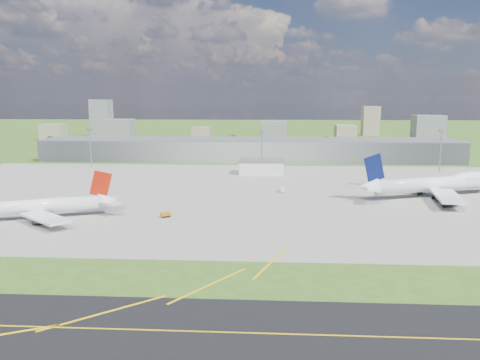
# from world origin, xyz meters

# --- Properties ---
(ground) EXTENTS (1400.00, 1400.00, 0.00)m
(ground) POSITION_xyz_m (0.00, 150.00, 0.00)
(ground) COLOR #355B1C
(ground) RESTS_ON ground
(apron) EXTENTS (360.00, 190.00, 0.08)m
(apron) POSITION_xyz_m (10.00, 40.00, 0.04)
(apron) COLOR gray
(apron) RESTS_ON ground
(terminal) EXTENTS (300.00, 42.00, 15.00)m
(terminal) POSITION_xyz_m (0.00, 165.00, 7.50)
(terminal) COLOR gray
(terminal) RESTS_ON ground
(ops_building) EXTENTS (26.00, 16.00, 8.00)m
(ops_building) POSITION_xyz_m (10.00, 100.00, 4.00)
(ops_building) COLOR silver
(ops_building) RESTS_ON ground
(mast_west) EXTENTS (3.50, 2.00, 25.90)m
(mast_west) POSITION_xyz_m (-100.00, 115.00, 17.71)
(mast_west) COLOR gray
(mast_west) RESTS_ON ground
(mast_center) EXTENTS (3.50, 2.00, 25.90)m
(mast_center) POSITION_xyz_m (10.00, 115.00, 17.71)
(mast_center) COLOR gray
(mast_center) RESTS_ON ground
(mast_east) EXTENTS (3.50, 2.00, 25.90)m
(mast_east) POSITION_xyz_m (120.00, 115.00, 17.71)
(mast_east) COLOR gray
(mast_east) RESTS_ON ground
(airliner_red_twin) EXTENTS (60.66, 45.89, 17.39)m
(airliner_red_twin) POSITION_xyz_m (-73.53, -13.46, 4.63)
(airliner_red_twin) COLOR white
(airliner_red_twin) RESTS_ON ground
(airliner_blue_quad) EXTENTS (77.65, 59.24, 21.10)m
(airliner_blue_quad) POSITION_xyz_m (92.62, 38.44, 5.86)
(airliner_blue_quad) COLOR white
(airliner_blue_quad) RESTS_ON ground
(tug_yellow) EXTENTS (4.18, 3.71, 1.80)m
(tug_yellow) POSITION_xyz_m (-24.84, -7.84, 0.94)
(tug_yellow) COLOR #BB670B
(tug_yellow) RESTS_ON ground
(van_white_near) EXTENTS (2.36, 5.07, 2.58)m
(van_white_near) POSITION_xyz_m (21.04, 43.15, 1.30)
(van_white_near) COLOR silver
(van_white_near) RESTS_ON ground
(van_white_far) EXTENTS (4.15, 2.04, 2.19)m
(van_white_far) POSITION_xyz_m (94.47, 23.25, 1.12)
(van_white_far) COLOR silver
(van_white_far) RESTS_ON ground
(bldg_far_w) EXTENTS (24.00, 20.00, 18.00)m
(bldg_far_w) POSITION_xyz_m (-220.00, 320.00, 9.00)
(bldg_far_w) COLOR gray
(bldg_far_w) RESTS_ON ground
(bldg_w) EXTENTS (28.00, 22.00, 24.00)m
(bldg_w) POSITION_xyz_m (-140.00, 300.00, 12.00)
(bldg_w) COLOR slate
(bldg_w) RESTS_ON ground
(bldg_cw) EXTENTS (20.00, 18.00, 14.00)m
(bldg_cw) POSITION_xyz_m (-60.00, 340.00, 7.00)
(bldg_cw) COLOR gray
(bldg_cw) RESTS_ON ground
(bldg_c) EXTENTS (26.00, 20.00, 22.00)m
(bldg_c) POSITION_xyz_m (20.00, 310.00, 11.00)
(bldg_c) COLOR slate
(bldg_c) RESTS_ON ground
(bldg_ce) EXTENTS (22.00, 24.00, 16.00)m
(bldg_ce) POSITION_xyz_m (100.00, 350.00, 8.00)
(bldg_ce) COLOR gray
(bldg_ce) RESTS_ON ground
(bldg_e) EXTENTS (30.00, 22.00, 28.00)m
(bldg_e) POSITION_xyz_m (180.00, 320.00, 14.00)
(bldg_e) COLOR slate
(bldg_e) RESTS_ON ground
(bldg_tall_w) EXTENTS (22.00, 20.00, 44.00)m
(bldg_tall_w) POSITION_xyz_m (-180.00, 360.00, 22.00)
(bldg_tall_w) COLOR slate
(bldg_tall_w) RESTS_ON ground
(bldg_tall_e) EXTENTS (20.00, 18.00, 36.00)m
(bldg_tall_e) POSITION_xyz_m (140.00, 410.00, 18.00)
(bldg_tall_e) COLOR gray
(bldg_tall_e) RESTS_ON ground
(tree_far_w) EXTENTS (7.20, 7.20, 8.80)m
(tree_far_w) POSITION_xyz_m (-200.00, 270.00, 5.18)
(tree_far_w) COLOR #382314
(tree_far_w) RESTS_ON ground
(tree_w) EXTENTS (6.75, 6.75, 8.25)m
(tree_w) POSITION_xyz_m (-110.00, 265.00, 4.86)
(tree_w) COLOR #382314
(tree_w) RESTS_ON ground
(tree_c) EXTENTS (8.10, 8.10, 9.90)m
(tree_c) POSITION_xyz_m (-20.00, 280.00, 5.84)
(tree_c) COLOR #382314
(tree_c) RESTS_ON ground
(tree_e) EXTENTS (7.65, 7.65, 9.35)m
(tree_e) POSITION_xyz_m (70.00, 275.00, 5.51)
(tree_e) COLOR #382314
(tree_e) RESTS_ON ground
(tree_far_e) EXTENTS (6.30, 6.30, 7.70)m
(tree_far_e) POSITION_xyz_m (160.00, 285.00, 4.53)
(tree_far_e) COLOR #382314
(tree_far_e) RESTS_ON ground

